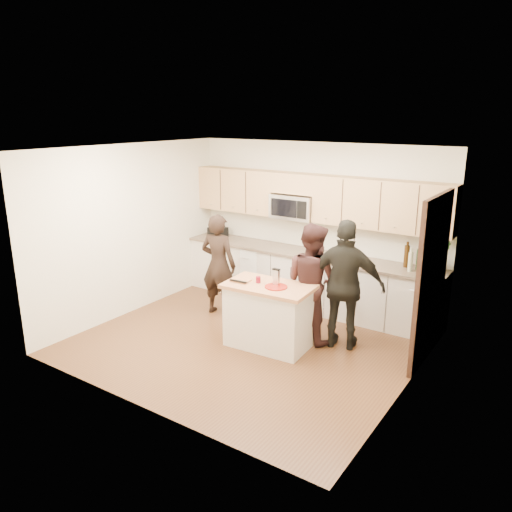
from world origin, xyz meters
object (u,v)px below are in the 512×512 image
Objects in this scene: island at (269,315)px; woman_right at (345,285)px; toaster at (218,232)px; woman_center at (312,282)px; woman_left at (218,265)px.

woman_right is (0.88, 0.55, 0.45)m from island.
toaster is (-2.13, 1.60, 0.58)m from island.
island is 0.73× the size of woman_center.
woman_center is 0.51m from woman_right.
island is 0.77m from woman_center.
woman_right reaches higher than woman_left.
woman_right is at bearing 171.55° from woman_left.
woman_right reaches higher than toaster.
woman_right reaches higher than island.
woman_center is 0.94× the size of woman_right.
island is at bearing 18.09° from woman_right.
toaster is at bearing 139.25° from island.
toaster is 0.18× the size of woman_center.
island is 1.46m from woman_left.
woman_left is at bearing -14.03° from woman_right.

